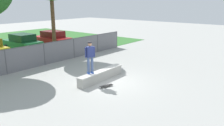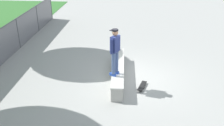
{
  "view_description": "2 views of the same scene",
  "coord_description": "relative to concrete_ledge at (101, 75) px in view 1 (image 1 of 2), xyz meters",
  "views": [
    {
      "loc": [
        -10.13,
        -8.28,
        4.63
      ],
      "look_at": [
        0.31,
        0.03,
        1.1
      ],
      "focal_mm": 37.68,
      "sensor_mm": 36.0,
      "label": 1
    },
    {
      "loc": [
        -9.6,
        0.05,
        5.27
      ],
      "look_at": [
        -0.49,
        0.85,
        0.92
      ],
      "focal_mm": 41.05,
      "sensor_mm": 36.0,
      "label": 2
    }
  ],
  "objects": [
    {
      "name": "car_red",
      "position": [
        4.89,
        10.96,
        0.54
      ],
      "size": [
        2.1,
        4.25,
        1.66
      ],
      "color": "#B21E1E",
      "rests_on": "ground"
    },
    {
      "name": "skateboard",
      "position": [
        -0.72,
        -1.01,
        -0.23
      ],
      "size": [
        0.82,
        0.41,
        0.09
      ],
      "color": "black",
      "rests_on": "ground"
    },
    {
      "name": "car_green",
      "position": [
        1.69,
        11.32,
        0.54
      ],
      "size": [
        2.1,
        4.25,
        1.66
      ],
      "color": "#1E6638",
      "rests_on": "ground"
    },
    {
      "name": "ground_plane",
      "position": [
        0.0,
        -0.63,
        -0.3
      ],
      "size": [
        80.0,
        80.0,
        0.0
      ],
      "primitive_type": "plane",
      "color": "#9E9E99"
    },
    {
      "name": "concrete_ledge",
      "position": [
        0.0,
        0.0,
        0.0
      ],
      "size": [
        3.76,
        0.63,
        0.59
      ],
      "color": "#A8A59E",
      "rests_on": "ground"
    },
    {
      "name": "chainlink_fence",
      "position": [
        0.0,
        5.57,
        0.6
      ],
      "size": [
        17.74,
        0.07,
        1.65
      ],
      "color": "#4C4C51",
      "rests_on": "ground"
    },
    {
      "name": "skateboarder",
      "position": [
        -0.83,
        0.07,
        1.32
      ],
      "size": [
        0.55,
        0.4,
        1.84
      ],
      "color": "#2647A5",
      "rests_on": "concrete_ledge"
    }
  ]
}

